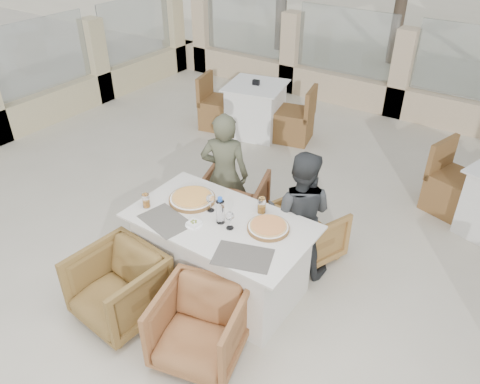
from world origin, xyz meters
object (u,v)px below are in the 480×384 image
Objects in this scene: armchair_far_right at (306,231)px; dining_table at (221,255)px; armchair_near_right at (200,327)px; diner_right at (299,214)px; wine_glass_centre at (210,202)px; wine_glass_near at (230,219)px; pizza_right at (268,227)px; water_bottle at (220,210)px; pizza_left at (192,198)px; bg_table_a at (256,110)px; diner_left at (225,175)px; armchair_near_left at (118,287)px; beer_glass_left at (146,201)px; beer_glass_right at (262,205)px; armchair_far_left at (234,201)px; olive_dish at (194,223)px.

dining_table is at bearing 86.12° from armchair_far_right.
diner_right is at bearing 70.39° from armchair_near_right.
wine_glass_near is at bearing -21.17° from wine_glass_centre.
pizza_right is 0.57m from wine_glass_centre.
water_bottle is at bearing -159.39° from pizza_right.
armchair_near_right is at bearing -74.76° from wine_glass_near.
water_bottle is at bearing 39.78° from diner_right.
diner_right reaches higher than dining_table.
bg_table_a is (-1.15, 2.85, -0.41)m from pizza_left.
diner_left is 1.06× the size of diner_right.
armchair_far_right is 2.88m from bg_table_a.
dining_table is 2.30× the size of armchair_near_left.
wine_glass_centre is at bearing 152.82° from water_bottle.
armchair_far_right is at bearing 44.41° from beer_glass_left.
diner_left is (-0.11, 0.65, -0.11)m from pizza_left.
armchair_far_right is at bearing -101.22° from diner_right.
pizza_right is at bearing -44.81° from beer_glass_right.
armchair_near_left is 0.83m from armchair_near_right.
wine_glass_near is 0.29× the size of armchair_far_right.
pizza_right is 0.56× the size of armchair_far_right.
wine_glass_centre is 1.07m from armchair_near_right.
armchair_near_left is at bearing -123.67° from dining_table.
wine_glass_centre is at bearing 92.09° from diner_left.
beer_glass_left is at bearing 109.86° from armchair_near_left.
pizza_left is 1.68× the size of water_bottle.
diner_right is at bearing 60.73° from armchair_near_left.
pizza_left is 1.00m from armchair_near_left.
bg_table_a is (-0.88, 3.16, -0.45)m from beer_glass_left.
wine_glass_centre reaches higher than bg_table_a.
diner_right reaches higher than water_bottle.
pizza_right is at bearing 68.99° from diner_right.
dining_table is 0.58m from pizza_left.
dining_table is 0.51m from water_bottle.
diner_left is at bearing 55.93° from armchair_far_left.
armchair_far_right is at bearing 72.38° from wine_glass_near.
diner_right is (0.04, 0.50, -0.15)m from pizza_right.
wine_glass_near is 0.14× the size of diner_right.
wine_glass_centre is at bearing 71.97° from armchair_near_left.
armchair_far_left is 0.97× the size of armchair_near_left.
diner_right is at bearing 54.06° from olive_dish.
pizza_left is 2.91× the size of beer_glass_right.
wine_glass_near is at bearing -148.27° from pizza_right.
armchair_far_left is 1.00× the size of armchair_near_right.
pizza_right is at bearing 5.75° from wine_glass_centre.
beer_glass_left reaches higher than armchair_far_right.
beer_glass_right is at bearing 135.19° from pizza_right.
olive_dish is 0.08× the size of diner_left.
wine_glass_centre is at bearing 94.26° from armchair_far_left.
wine_glass_near is 1.03m from diner_left.
diner_left reaches higher than water_bottle.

